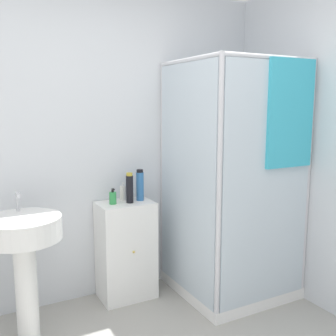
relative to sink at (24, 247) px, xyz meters
The scene contains 8 objects.
wall_back 0.85m from the sink, 46.16° to the left, with size 6.40×0.06×2.50m, color silver.
shower_enclosure 1.61m from the sink, ahead, with size 0.88×0.91×1.92m.
vanity_cabinet 0.89m from the sink, 16.83° to the left, with size 0.44×0.33×0.80m.
sink is the anchor object (origin of this frame).
soap_dispenser 0.77m from the sink, 18.92° to the left, with size 0.06×0.06×0.13m.
shampoo_bottle_tall_black 0.91m from the sink, 14.59° to the left, with size 0.06×0.06×0.24m.
shampoo_bottle_blue 1.02m from the sink, 15.01° to the left, with size 0.06×0.06×0.26m.
lotion_bottle_white 0.91m from the sink, 21.07° to the left, with size 0.05×0.05×0.15m.
Camera 1 is at (-0.73, -1.35, 1.58)m, focal length 42.00 mm.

